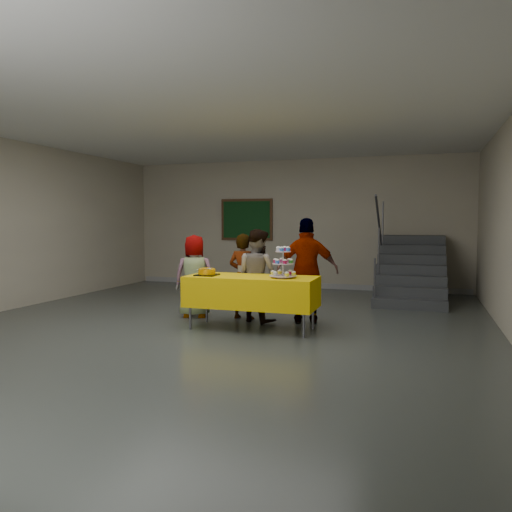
% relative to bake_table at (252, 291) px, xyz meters
% --- Properties ---
extents(room_shell, '(10.00, 10.04, 3.02)m').
position_rel_bake_table_xyz_m(room_shell, '(-0.57, -0.30, 1.57)').
color(room_shell, '#4C514C').
rests_on(room_shell, ground).
extents(bake_table, '(1.88, 0.78, 0.77)m').
position_rel_bake_table_xyz_m(bake_table, '(0.00, 0.00, 0.00)').
color(bake_table, '#595960').
rests_on(bake_table, ground).
extents(cupcake_stand, '(0.38, 0.38, 0.44)m').
position_rel_bake_table_xyz_m(cupcake_stand, '(0.48, -0.04, 0.39)').
color(cupcake_stand, silver).
rests_on(cupcake_stand, bake_table).
extents(bear_cake, '(0.32, 0.36, 0.12)m').
position_rel_bake_table_xyz_m(bear_cake, '(-0.66, -0.10, 0.27)').
color(bear_cake, black).
rests_on(bear_cake, bake_table).
extents(schoolchild_a, '(0.75, 0.59, 1.34)m').
position_rel_bake_table_xyz_m(schoolchild_a, '(-1.18, 0.59, 0.12)').
color(schoolchild_a, slate).
rests_on(schoolchild_a, ground).
extents(schoolchild_b, '(0.53, 0.38, 1.37)m').
position_rel_bake_table_xyz_m(schoolchild_b, '(-0.38, 0.70, 0.13)').
color(schoolchild_b, slate).
rests_on(schoolchild_b, ground).
extents(schoolchild_c, '(0.86, 0.78, 1.44)m').
position_rel_bake_table_xyz_m(schoolchild_c, '(-0.10, 0.57, 0.16)').
color(schoolchild_c, slate).
rests_on(schoolchild_c, ground).
extents(schoolchild_d, '(1.01, 0.60, 1.61)m').
position_rel_bake_table_xyz_m(schoolchild_d, '(0.67, 0.67, 0.25)').
color(schoolchild_d, slate).
rests_on(schoolchild_d, ground).
extents(staircase, '(1.30, 2.40, 2.04)m').
position_rel_bake_table_xyz_m(staircase, '(2.12, 3.81, -0.07)').
color(staircase, '#424447').
rests_on(staircase, ground).
extents(noticeboard, '(1.30, 0.05, 1.00)m').
position_rel_bake_table_xyz_m(noticeboard, '(-1.72, 4.64, 1.04)').
color(noticeboard, '#472B16').
rests_on(noticeboard, ground).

